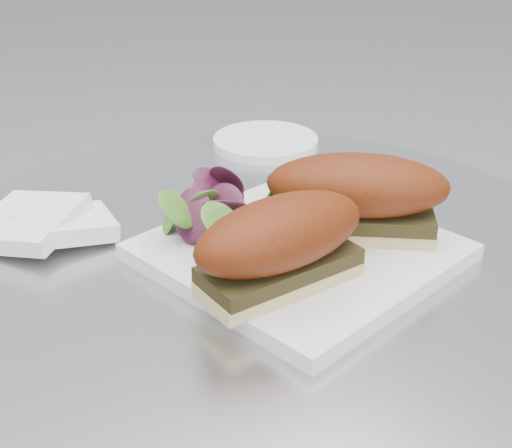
{
  "coord_description": "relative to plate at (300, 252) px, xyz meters",
  "views": [
    {
      "loc": [
        -0.32,
        -0.51,
        1.07
      ],
      "look_at": [
        0.0,
        -0.01,
        0.77
      ],
      "focal_mm": 50.0,
      "sensor_mm": 36.0,
      "label": 1
    }
  ],
  "objects": [
    {
      "name": "table",
      "position": [
        -0.03,
        0.03,
        -0.25
      ],
      "size": [
        0.7,
        0.7,
        0.73
      ],
      "color": "#B4B7BC",
      "rests_on": "ground"
    },
    {
      "name": "plate",
      "position": [
        0.0,
        0.0,
        0.0
      ],
      "size": [
        0.3,
        0.3,
        0.02
      ],
      "primitive_type": "cube",
      "rotation": [
        0.0,
        0.0,
        0.23
      ],
      "color": "white",
      "rests_on": "table"
    },
    {
      "name": "sandwich_left",
      "position": [
        -0.06,
        -0.05,
        0.05
      ],
      "size": [
        0.17,
        0.08,
        0.08
      ],
      "rotation": [
        0.0,
        0.0,
        0.05
      ],
      "color": "tan",
      "rests_on": "plate"
    },
    {
      "name": "sandwich_right",
      "position": [
        0.06,
        -0.01,
        0.05
      ],
      "size": [
        0.19,
        0.17,
        0.08
      ],
      "rotation": [
        0.0,
        0.0,
        -0.65
      ],
      "color": "tan",
      "rests_on": "plate"
    },
    {
      "name": "salad",
      "position": [
        -0.05,
        0.07,
        0.03
      ],
      "size": [
        0.12,
        0.12,
        0.05
      ],
      "primitive_type": null,
      "color": "#5B9B32",
      "rests_on": "plate"
    },
    {
      "name": "napkin",
      "position": [
        -0.19,
        0.17,
        0.0
      ],
      "size": [
        0.16,
        0.16,
        0.02
      ],
      "primitive_type": null,
      "rotation": [
        0.0,
        0.0,
        0.4
      ],
      "color": "white",
      "rests_on": "table"
    },
    {
      "name": "saucer",
      "position": [
        0.13,
        0.27,
        -0.0
      ],
      "size": [
        0.14,
        0.14,
        0.01
      ],
      "primitive_type": "cylinder",
      "color": "white",
      "rests_on": "table"
    }
  ]
}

